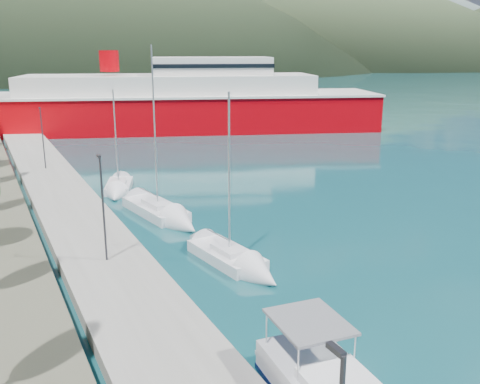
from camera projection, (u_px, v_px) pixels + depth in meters
ground at (41, 101)px, 127.01m from camera, size 1400.00×1400.00×0.00m
quay at (69, 208)px, 41.87m from camera, size 5.00×88.00×0.80m
lamp_posts at (97, 197)px, 31.19m from camera, size 0.15×48.79×6.06m
sailboat_near at (244, 266)px, 30.96m from camera, size 3.36×7.96×11.08m
sailboat_mid at (170, 217)px, 39.75m from camera, size 3.94×9.81×13.72m
sailboat_far at (117, 191)px, 47.08m from camera, size 4.30×7.04×9.86m
ferry at (172, 105)px, 82.60m from camera, size 64.88×33.95×12.71m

